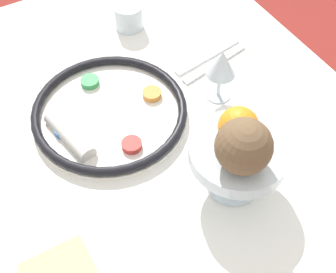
{
  "coord_description": "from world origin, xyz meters",
  "views": [
    {
      "loc": [
        0.59,
        -0.27,
        1.51
      ],
      "look_at": [
        0.08,
        0.02,
        0.76
      ],
      "focal_mm": 50.0,
      "sensor_mm": 36.0,
      "label": 1
    }
  ],
  "objects_px": {
    "seder_plate": "(110,112)",
    "napkin_roll": "(70,135)",
    "fruit_stand": "(238,156)",
    "cup_near": "(129,16)",
    "orange_fruit": "(238,127)",
    "wine_glass": "(222,65)",
    "coconut": "(244,146)"
  },
  "relations": [
    {
      "from": "orange_fruit",
      "to": "fruit_stand",
      "type": "bearing_deg",
      "value": -14.87
    },
    {
      "from": "coconut",
      "to": "napkin_roll",
      "type": "distance_m",
      "value": 0.39
    },
    {
      "from": "seder_plate",
      "to": "cup_near",
      "type": "relative_size",
      "value": 4.6
    },
    {
      "from": "coconut",
      "to": "cup_near",
      "type": "height_order",
      "value": "coconut"
    },
    {
      "from": "orange_fruit",
      "to": "napkin_roll",
      "type": "distance_m",
      "value": 0.37
    },
    {
      "from": "fruit_stand",
      "to": "orange_fruit",
      "type": "bearing_deg",
      "value": 165.13
    },
    {
      "from": "seder_plate",
      "to": "wine_glass",
      "type": "bearing_deg",
      "value": 74.92
    },
    {
      "from": "fruit_stand",
      "to": "cup_near",
      "type": "height_order",
      "value": "fruit_stand"
    },
    {
      "from": "seder_plate",
      "to": "coconut",
      "type": "height_order",
      "value": "coconut"
    },
    {
      "from": "wine_glass",
      "to": "coconut",
      "type": "xyz_separation_m",
      "value": [
        0.25,
        -0.13,
        0.07
      ]
    },
    {
      "from": "orange_fruit",
      "to": "cup_near",
      "type": "relative_size",
      "value": 0.99
    },
    {
      "from": "fruit_stand",
      "to": "cup_near",
      "type": "distance_m",
      "value": 0.55
    },
    {
      "from": "seder_plate",
      "to": "napkin_roll",
      "type": "relative_size",
      "value": 2.32
    },
    {
      "from": "napkin_roll",
      "to": "fruit_stand",
      "type": "bearing_deg",
      "value": 42.28
    },
    {
      "from": "napkin_roll",
      "to": "cup_near",
      "type": "bearing_deg",
      "value": 134.71
    },
    {
      "from": "seder_plate",
      "to": "cup_near",
      "type": "height_order",
      "value": "cup_near"
    },
    {
      "from": "wine_glass",
      "to": "orange_fruit",
      "type": "bearing_deg",
      "value": -27.86
    },
    {
      "from": "napkin_roll",
      "to": "cup_near",
      "type": "xyz_separation_m",
      "value": [
        -0.28,
        0.28,
        0.01
      ]
    },
    {
      "from": "seder_plate",
      "to": "wine_glass",
      "type": "height_order",
      "value": "wine_glass"
    },
    {
      "from": "seder_plate",
      "to": "cup_near",
      "type": "xyz_separation_m",
      "value": [
        -0.26,
        0.18,
        0.02
      ]
    },
    {
      "from": "wine_glass",
      "to": "napkin_roll",
      "type": "xyz_separation_m",
      "value": [
        -0.05,
        -0.35,
        -0.08
      ]
    },
    {
      "from": "fruit_stand",
      "to": "coconut",
      "type": "height_order",
      "value": "coconut"
    },
    {
      "from": "coconut",
      "to": "fruit_stand",
      "type": "bearing_deg",
      "value": 146.09
    },
    {
      "from": "fruit_stand",
      "to": "cup_near",
      "type": "bearing_deg",
      "value": 175.3
    },
    {
      "from": "wine_glass",
      "to": "coconut",
      "type": "distance_m",
      "value": 0.29
    },
    {
      "from": "cup_near",
      "to": "wine_glass",
      "type": "bearing_deg",
      "value": 11.29
    },
    {
      "from": "fruit_stand",
      "to": "napkin_roll",
      "type": "distance_m",
      "value": 0.36
    },
    {
      "from": "wine_glass",
      "to": "fruit_stand",
      "type": "height_order",
      "value": "wine_glass"
    },
    {
      "from": "orange_fruit",
      "to": "cup_near",
      "type": "bearing_deg",
      "value": 175.67
    },
    {
      "from": "fruit_stand",
      "to": "cup_near",
      "type": "relative_size",
      "value": 2.48
    },
    {
      "from": "orange_fruit",
      "to": "cup_near",
      "type": "height_order",
      "value": "orange_fruit"
    },
    {
      "from": "fruit_stand",
      "to": "napkin_roll",
      "type": "relative_size",
      "value": 1.25
    }
  ]
}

